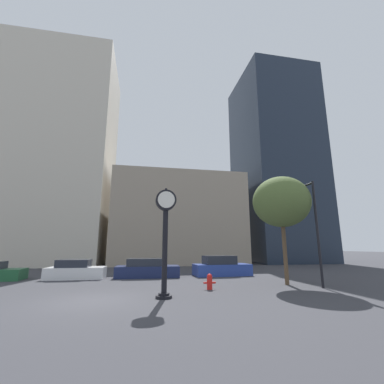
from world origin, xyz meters
name	(u,v)px	position (x,y,z in m)	size (l,w,h in m)	color
ground_plane	(93,301)	(0.00, 0.00, 0.00)	(200.00, 200.00, 0.00)	#38383D
building_tall_tower	(55,156)	(-10.18, 24.00, 14.23)	(14.60, 12.00, 28.46)	beige
building_storefront_row	(176,220)	(6.48, 24.00, 5.78)	(16.76, 12.00, 11.56)	gray
building_glass_modern	(275,165)	(22.19, 24.00, 14.87)	(10.65, 12.00, 29.75)	#1E2838
street_clock	(165,226)	(2.90, 0.01, 3.13)	(0.95, 0.72, 4.90)	black
car_white	(76,271)	(-2.60, 8.02, 0.55)	(3.88, 1.84, 1.30)	silver
car_navy	(147,269)	(2.30, 8.04, 0.56)	(4.61, 2.05, 1.33)	#19234C
car_blue	(221,267)	(8.00, 8.09, 0.63)	(4.43, 2.10, 1.50)	#28429E
fire_hydrant_near	(210,281)	(5.44, 1.88, 0.40)	(0.64, 0.28, 0.79)	red
street_lamp_right	(311,215)	(11.58, 1.58, 4.00)	(0.36, 1.57, 5.95)	black
bare_tree	(281,202)	(10.34, 2.65, 4.92)	(3.50, 3.50, 6.51)	brown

